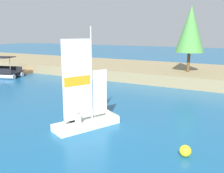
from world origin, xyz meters
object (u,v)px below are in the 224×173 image
wooden_dock (16,73)px  channel_buoy (185,151)px  shoreline_tree_left (191,29)px  sailboat (96,117)px

wooden_dock → channel_buoy: (25.33, -11.90, 0.04)m
shoreline_tree_left → sailboat: size_ratio=1.15×
shoreline_tree_left → channel_buoy: 19.20m
shoreline_tree_left → channel_buoy: (4.18, -17.88, -5.60)m
wooden_dock → sailboat: 22.20m
wooden_dock → sailboat: sailboat is taller
shoreline_tree_left → sailboat: shoreline_tree_left is taller
shoreline_tree_left → wooden_dock: size_ratio=1.33×
sailboat → shoreline_tree_left: bearing=17.5°
shoreline_tree_left → sailboat: 17.38m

